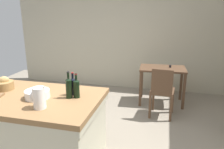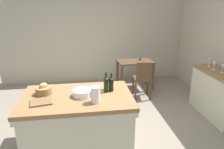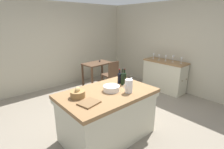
{
  "view_description": "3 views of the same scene",
  "coord_description": "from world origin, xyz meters",
  "px_view_note": "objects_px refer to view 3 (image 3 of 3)",
  "views": [
    {
      "loc": [
        1.04,
        -2.65,
        1.88
      ],
      "look_at": [
        0.28,
        0.42,
        0.95
      ],
      "focal_mm": 35.59,
      "sensor_mm": 36.0,
      "label": 1
    },
    {
      "loc": [
        -0.36,
        -3.33,
        2.15
      ],
      "look_at": [
        0.18,
        0.38,
        0.88
      ],
      "focal_mm": 33.31,
      "sensor_mm": 36.0,
      "label": 2
    },
    {
      "loc": [
        -2.18,
        -2.59,
        2.03
      ],
      "look_at": [
        0.29,
        0.24,
        0.86
      ],
      "focal_mm": 27.48,
      "sensor_mm": 36.0,
      "label": 3
    }
  ],
  "objects_px": {
    "wine_bottle_dark": "(125,77)",
    "wine_glass_right": "(159,56)",
    "island_table": "(107,113)",
    "wine_bottle_amber": "(119,78)",
    "wine_glass_left": "(173,58)",
    "wine_glass_middle": "(166,57)",
    "bread_basket": "(78,94)",
    "wine_glass_far_right": "(154,55)",
    "wash_bowl": "(111,88)",
    "side_cabinet": "(164,76)",
    "pitcher": "(129,86)",
    "cutting_board": "(89,103)",
    "writing_desk": "(97,67)",
    "wine_glass_far_left": "(181,59)",
    "wine_bottle_green": "(123,78)",
    "wooden_chair": "(111,75)"
  },
  "relations": [
    {
      "from": "island_table",
      "to": "wine_glass_right",
      "type": "relative_size",
      "value": 9.45
    },
    {
      "from": "side_cabinet",
      "to": "wine_glass_right",
      "type": "height_order",
      "value": "wine_glass_right"
    },
    {
      "from": "writing_desk",
      "to": "bread_basket",
      "type": "distance_m",
      "value": 2.91
    },
    {
      "from": "wine_bottle_green",
      "to": "wine_glass_right",
      "type": "distance_m",
      "value": 2.36
    },
    {
      "from": "wine_glass_left",
      "to": "bread_basket",
      "type": "bearing_deg",
      "value": -175.74
    },
    {
      "from": "bread_basket",
      "to": "wine_glass_left",
      "type": "xyz_separation_m",
      "value": [
        3.24,
        0.24,
        0.1
      ]
    },
    {
      "from": "cutting_board",
      "to": "wine_bottle_dark",
      "type": "distance_m",
      "value": 1.04
    },
    {
      "from": "island_table",
      "to": "wine_bottle_amber",
      "type": "height_order",
      "value": "wine_bottle_amber"
    },
    {
      "from": "wash_bowl",
      "to": "wine_bottle_amber",
      "type": "distance_m",
      "value": 0.42
    },
    {
      "from": "island_table",
      "to": "wine_bottle_dark",
      "type": "relative_size",
      "value": 5.5
    },
    {
      "from": "wine_glass_far_left",
      "to": "wine_glass_right",
      "type": "height_order",
      "value": "wine_glass_right"
    },
    {
      "from": "pitcher",
      "to": "bread_basket",
      "type": "relative_size",
      "value": 1.15
    },
    {
      "from": "wine_bottle_dark",
      "to": "island_table",
      "type": "bearing_deg",
      "value": -168.59
    },
    {
      "from": "bread_basket",
      "to": "wine_glass_right",
      "type": "distance_m",
      "value": 3.24
    },
    {
      "from": "writing_desk",
      "to": "wine_bottle_green",
      "type": "xyz_separation_m",
      "value": [
        -1.02,
        -2.2,
        0.38
      ]
    },
    {
      "from": "cutting_board",
      "to": "wine_glass_right",
      "type": "xyz_separation_m",
      "value": [
        3.16,
        0.96,
        0.14
      ]
    },
    {
      "from": "wine_glass_far_right",
      "to": "wooden_chair",
      "type": "bearing_deg",
      "value": 154.8
    },
    {
      "from": "writing_desk",
      "to": "wine_glass_far_right",
      "type": "distance_m",
      "value": 1.82
    },
    {
      "from": "island_table",
      "to": "bread_basket",
      "type": "height_order",
      "value": "bread_basket"
    },
    {
      "from": "cutting_board",
      "to": "wine_glass_far_right",
      "type": "distance_m",
      "value": 3.42
    },
    {
      "from": "writing_desk",
      "to": "wine_bottle_amber",
      "type": "bearing_deg",
      "value": -115.73
    },
    {
      "from": "wine_bottle_dark",
      "to": "wine_glass_left",
      "type": "xyz_separation_m",
      "value": [
        2.23,
        0.27,
        0.04
      ]
    },
    {
      "from": "wine_glass_right",
      "to": "writing_desk",
      "type": "bearing_deg",
      "value": 129.7
    },
    {
      "from": "writing_desk",
      "to": "pitcher",
      "type": "height_order",
      "value": "pitcher"
    },
    {
      "from": "side_cabinet",
      "to": "wine_glass_left",
      "type": "height_order",
      "value": "wine_glass_left"
    },
    {
      "from": "wine_glass_far_left",
      "to": "wine_glass_right",
      "type": "xyz_separation_m",
      "value": [
        -0.09,
        0.65,
        0.0
      ]
    },
    {
      "from": "wine_glass_middle",
      "to": "wine_bottle_amber",
      "type": "bearing_deg",
      "value": -169.52
    },
    {
      "from": "wash_bowl",
      "to": "wine_bottle_green",
      "type": "height_order",
      "value": "wine_bottle_green"
    },
    {
      "from": "island_table",
      "to": "wooden_chair",
      "type": "height_order",
      "value": "wooden_chair"
    },
    {
      "from": "writing_desk",
      "to": "cutting_board",
      "type": "distance_m",
      "value": 3.12
    },
    {
      "from": "wine_glass_left",
      "to": "wine_glass_right",
      "type": "xyz_separation_m",
      "value": [
        -0.06,
        0.42,
        -0.01
      ]
    },
    {
      "from": "writing_desk",
      "to": "wine_glass_far_left",
      "type": "xyz_separation_m",
      "value": [
        1.32,
        -2.13,
        0.4
      ]
    },
    {
      "from": "wine_bottle_amber",
      "to": "wine_glass_right",
      "type": "bearing_deg",
      "value": 15.54
    },
    {
      "from": "island_table",
      "to": "bread_basket",
      "type": "distance_m",
      "value": 0.69
    },
    {
      "from": "bread_basket",
      "to": "wine_bottle_dark",
      "type": "relative_size",
      "value": 0.8
    },
    {
      "from": "wine_bottle_green",
      "to": "wine_glass_right",
      "type": "relative_size",
      "value": 1.88
    },
    {
      "from": "island_table",
      "to": "wine_glass_middle",
      "type": "xyz_separation_m",
      "value": [
        2.72,
        0.59,
        0.56
      ]
    },
    {
      "from": "wash_bowl",
      "to": "cutting_board",
      "type": "distance_m",
      "value": 0.58
    },
    {
      "from": "side_cabinet",
      "to": "writing_desk",
      "type": "xyz_separation_m",
      "value": [
        -1.27,
        1.68,
        0.17
      ]
    },
    {
      "from": "wine_bottle_amber",
      "to": "wine_glass_right",
      "type": "distance_m",
      "value": 2.32
    },
    {
      "from": "pitcher",
      "to": "wash_bowl",
      "type": "height_order",
      "value": "pitcher"
    },
    {
      "from": "bread_basket",
      "to": "wine_bottle_dark",
      "type": "distance_m",
      "value": 1.01
    },
    {
      "from": "wine_glass_right",
      "to": "wine_glass_far_right",
      "type": "bearing_deg",
      "value": 80.2
    },
    {
      "from": "wine_bottle_dark",
      "to": "wash_bowl",
      "type": "bearing_deg",
      "value": -164.52
    },
    {
      "from": "wine_bottle_dark",
      "to": "wine_glass_right",
      "type": "xyz_separation_m",
      "value": [
        2.16,
        0.69,
        0.03
      ]
    },
    {
      "from": "wooden_chair",
      "to": "wine_bottle_dark",
      "type": "xyz_separation_m",
      "value": [
        -0.96,
        -1.51,
        0.49
      ]
    },
    {
      "from": "pitcher",
      "to": "bread_basket",
      "type": "distance_m",
      "value": 0.84
    },
    {
      "from": "island_table",
      "to": "side_cabinet",
      "type": "relative_size",
      "value": 1.27
    },
    {
      "from": "side_cabinet",
      "to": "wine_glass_middle",
      "type": "xyz_separation_m",
      "value": [
        -0.0,
        -0.0,
        0.57
      ]
    },
    {
      "from": "pitcher",
      "to": "wine_glass_left",
      "type": "distance_m",
      "value": 2.57
    }
  ]
}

